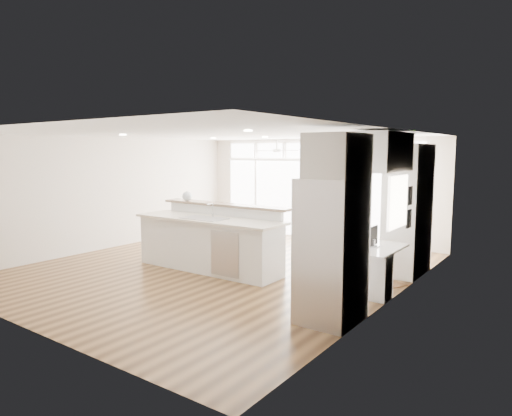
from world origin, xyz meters
The scene contains 24 objects.
floor centered at (0.00, 0.00, -0.01)m, with size 7.00×8.00×0.02m, color #472D16.
ceiling centered at (0.00, 0.00, 2.70)m, with size 7.00×8.00×0.02m, color white.
wall_back centered at (0.00, 4.00, 1.35)m, with size 7.00×0.04×2.70m, color beige.
wall_front centered at (0.00, -4.00, 1.35)m, with size 7.00×0.04×2.70m, color beige.
wall_left centered at (-3.50, 0.00, 1.35)m, with size 0.04×8.00×2.70m, color beige.
wall_right centered at (3.50, 0.00, 1.35)m, with size 0.04×8.00×2.70m, color beige.
glass_wall centered at (0.00, 3.94, 1.05)m, with size 5.80×0.06×2.08m, color white.
transom_row centered at (0.00, 3.94, 2.38)m, with size 5.90×0.06×0.40m, color white.
desk_window centered at (3.46, 0.30, 1.55)m, with size 0.04×0.85×0.85m, color white.
ceiling_fan centered at (-0.50, 2.80, 2.48)m, with size 1.16×1.16×0.32m, color white.
recessed_lights centered at (0.00, 0.20, 2.68)m, with size 3.40×3.00×0.02m, color white.
oven_cabinet centered at (3.17, 1.80, 1.25)m, with size 0.64×1.20×2.50m, color white.
desk_nook centered at (3.13, 0.30, 0.38)m, with size 0.72×1.30×0.76m, color white.
upper_cabinets centered at (3.17, 0.30, 2.35)m, with size 0.64×1.30×0.64m, color white.
refrigerator centered at (3.11, -1.35, 1.00)m, with size 0.76×0.90×2.00m, color #B2B1B6.
fridge_cabinet centered at (3.17, -1.35, 2.30)m, with size 0.64×0.90×0.60m, color white.
framed_photos centered at (3.46, 0.92, 1.40)m, with size 0.06×0.22×0.80m, color black.
kitchen_island centered at (-0.12, -0.25, 0.64)m, with size 3.24×1.22×1.29m, color white.
rug centered at (2.95, 0.85, 0.01)m, with size 0.88×0.64×0.01m, color #382111.
office_chair centered at (2.10, 0.49, 0.48)m, with size 0.50×0.46×0.95m, color black.
fishbowl centered at (-1.07, 0.14, 1.39)m, with size 0.21×0.21×0.21m, color silver.
monitor centered at (3.05, 0.30, 0.94)m, with size 0.07×0.44×0.36m, color black.
keyboard centered at (2.88, 0.30, 0.77)m, with size 0.11×0.28×0.01m, color white.
potted_plant centered at (3.17, 1.80, 2.60)m, with size 0.24×0.27×0.21m, color #2F5A26.
Camera 1 is at (5.85, -6.97, 2.36)m, focal length 32.00 mm.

